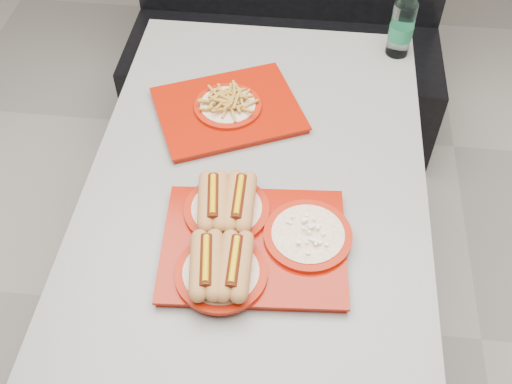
# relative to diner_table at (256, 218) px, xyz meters

# --- Properties ---
(ground) EXTENTS (6.00, 6.00, 0.00)m
(ground) POSITION_rel_diner_table_xyz_m (0.00, 0.00, -0.58)
(ground) COLOR #9E988D
(ground) RESTS_ON ground
(diner_table) EXTENTS (0.92, 1.42, 0.75)m
(diner_table) POSITION_rel_diner_table_xyz_m (0.00, 0.00, 0.00)
(diner_table) COLOR black
(diner_table) RESTS_ON ground
(booth_bench) EXTENTS (1.30, 0.57, 1.35)m
(booth_bench) POSITION_rel_diner_table_xyz_m (0.00, 1.09, -0.18)
(booth_bench) COLOR black
(booth_bench) RESTS_ON ground
(tray_near) EXTENTS (0.47, 0.40, 0.10)m
(tray_near) POSITION_rel_diner_table_xyz_m (0.00, -0.22, 0.20)
(tray_near) COLOR #911203
(tray_near) RESTS_ON diner_table
(tray_far) EXTENTS (0.50, 0.45, 0.08)m
(tray_far) POSITION_rel_diner_table_xyz_m (-0.11, 0.25, 0.19)
(tray_far) COLOR #911203
(tray_far) RESTS_ON diner_table
(water_bottle) EXTENTS (0.08, 0.08, 0.24)m
(water_bottle) POSITION_rel_diner_table_xyz_m (0.39, 0.60, 0.27)
(water_bottle) COLOR silver
(water_bottle) RESTS_ON diner_table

